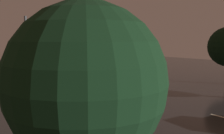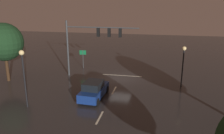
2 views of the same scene
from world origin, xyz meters
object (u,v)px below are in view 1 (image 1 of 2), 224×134
street_lamp_right_kerb (73,57)px  car_approaching (110,85)px  traffic_signal_assembly (58,38)px  tree_right_near (86,83)px  route_sign (23,67)px  street_lamp_left_kerb (144,52)px

street_lamp_right_kerb → car_approaching: bearing=-149.3°
traffic_signal_assembly → tree_right_near: size_ratio=1.59×
traffic_signal_assembly → car_approaching: traffic_signal_assembly is taller
traffic_signal_assembly → route_sign: size_ratio=3.42×
street_lamp_left_kerb → route_sign: bearing=-21.3°
traffic_signal_assembly → street_lamp_right_kerb: size_ratio=1.72×
street_lamp_left_kerb → tree_right_near: 25.45m
traffic_signal_assembly → street_lamp_right_kerb: traffic_signal_assembly is taller
tree_right_near → traffic_signal_assembly: bearing=-113.4°
traffic_signal_assembly → tree_right_near: traffic_signal_assembly is taller
street_lamp_left_kerb → tree_right_near: size_ratio=0.81×
car_approaching → street_lamp_right_kerb: size_ratio=0.87×
street_lamp_left_kerb → route_sign: (12.83, -4.99, -1.34)m
traffic_signal_assembly → car_approaching: (-1.89, 6.22, -4.07)m
car_approaching → tree_right_near: tree_right_near is taller
car_approaching → tree_right_near: (10.06, 12.72, 2.93)m
route_sign → car_approaching: bearing=114.2°
car_approaching → street_lamp_left_kerb: bearing=-150.9°
street_lamp_right_kerb → tree_right_near: size_ratio=0.92×
route_sign → tree_right_near: 23.22m
street_lamp_left_kerb → tree_right_near: tree_right_near is taller
car_approaching → tree_right_near: 16.48m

